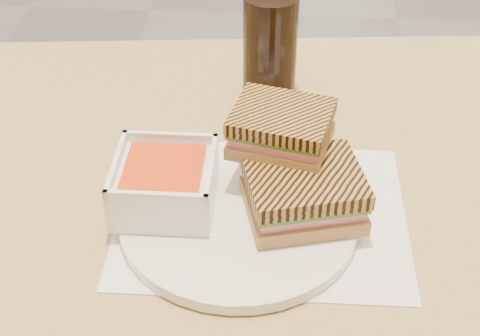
# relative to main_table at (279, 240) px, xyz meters

# --- Properties ---
(main_table) EXTENTS (1.26, 0.82, 0.75)m
(main_table) POSITION_rel_main_table_xyz_m (0.00, 0.00, 0.00)
(main_table) COLOR tan
(main_table) RESTS_ON ground
(tray_liner) EXTENTS (0.34, 0.26, 0.00)m
(tray_liner) POSITION_rel_main_table_xyz_m (-0.02, -0.07, 0.11)
(tray_liner) COLOR white
(tray_liner) RESTS_ON main_table
(plate) EXTENTS (0.27, 0.27, 0.01)m
(plate) POSITION_rel_main_table_xyz_m (-0.05, -0.09, 0.12)
(plate) COLOR white
(plate) RESTS_ON tray_liner
(soup_bowl) EXTENTS (0.11, 0.11, 0.06)m
(soup_bowl) POSITION_rel_main_table_xyz_m (-0.13, -0.08, 0.16)
(soup_bowl) COLOR white
(soup_bowl) RESTS_ON plate
(panini_lower) EXTENTS (0.15, 0.13, 0.06)m
(panini_lower) POSITION_rel_main_table_xyz_m (0.02, -0.08, 0.16)
(panini_lower) COLOR tan
(panini_lower) RESTS_ON plate
(panini_upper) EXTENTS (0.13, 0.11, 0.05)m
(panini_upper) POSITION_rel_main_table_xyz_m (-0.00, -0.03, 0.21)
(panini_upper) COLOR tan
(panini_upper) RESTS_ON panini_lower
(cola_glass) EXTENTS (0.07, 0.07, 0.16)m
(cola_glass) POSITION_rel_main_table_xyz_m (-0.02, 0.17, 0.19)
(cola_glass) COLOR black
(cola_glass) RESTS_ON main_table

